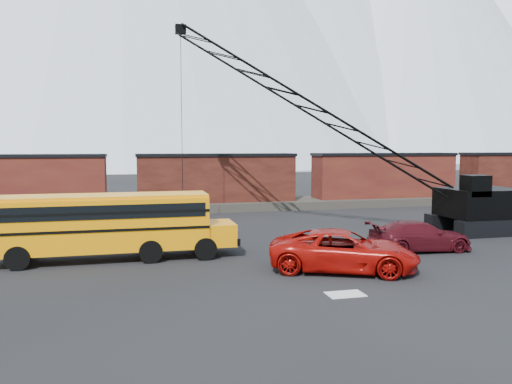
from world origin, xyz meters
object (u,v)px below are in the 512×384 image
school_bus (110,223)px  red_pickup (344,251)px  crawler_crane (318,112)px  maroon_suv (419,236)px

school_bus → red_pickup: (10.11, -4.69, -0.89)m
school_bus → crawler_crane: crawler_crane is taller
maroon_suv → red_pickup: bearing=120.9°
red_pickup → school_bus: bearing=89.2°
red_pickup → crawler_crane: bearing=9.6°
school_bus → red_pickup: size_ratio=1.79×
red_pickup → maroon_suv: 6.34m
school_bus → crawler_crane: 15.34m
school_bus → maroon_suv: 15.86m
school_bus → crawler_crane: (12.86, 5.92, 5.91)m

